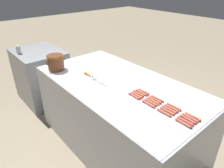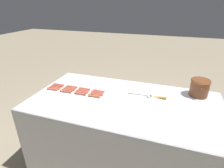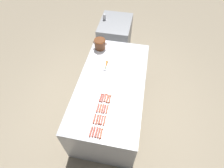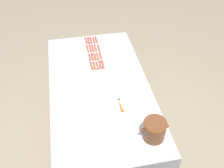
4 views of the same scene
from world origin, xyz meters
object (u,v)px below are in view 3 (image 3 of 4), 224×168
Objects in this scene: hot_dog_6 at (100,108)px; hot_dog_8 at (96,132)px; hot_dog_14 at (105,109)px; hot_dog_16 at (101,133)px; back_cabinet at (115,39)px; hot_dog_10 at (103,108)px; hot_dog_12 at (99,133)px; hot_dog_19 at (110,99)px; carrot at (106,65)px; hot_dog_15 at (107,99)px; hot_dog_2 at (98,108)px; hot_dog_17 at (104,121)px; hot_dog_13 at (102,120)px; serving_spoon at (104,71)px; bean_pot at (100,44)px; hot_dog_1 at (94,119)px; hot_dog_11 at (105,98)px; hot_dog_18 at (107,109)px; soda_can at (104,17)px; hot_dog_5 at (97,119)px; hot_dog_9 at (100,119)px; hot_dog_3 at (101,98)px; hot_dog_0 at (91,131)px; hot_dog_7 at (103,98)px; hot_dog_4 at (94,132)px.

hot_dog_6 is 1.00× the size of hot_dog_8.
hot_dog_14 is 0.38m from hot_dog_16.
back_cabinet is 5.78× the size of hot_dog_10.
hot_dog_19 is (0.03, 0.55, 0.00)m from hot_dog_12.
hot_dog_12 is at bearing 169.63° from hot_dog_16.
hot_dog_15 is at bearing -76.21° from carrot.
hot_dog_17 is at bearing -52.24° from hot_dog_2.
hot_dog_13 is at bearing -89.98° from hot_dog_15.
serving_spoon is (-0.07, 0.73, -0.00)m from hot_dog_2.
hot_dog_2 and hot_dog_14 have the same top height.
back_cabinet is 2.13m from hot_dog_15.
bean_pot reaches higher than back_cabinet.
hot_dog_1 is 1.00× the size of hot_dog_14.
bean_pot reaches higher than hot_dog_13.
serving_spoon is (-0.14, 0.53, -0.00)m from hot_dog_11.
hot_dog_18 is 0.86× the size of carrot.
hot_dog_14 is at bearing 90.28° from hot_dog_12.
hot_dog_19 is 0.58× the size of serving_spoon.
hot_dog_8 and hot_dog_18 have the same top height.
hot_dog_1 is at bearing -80.61° from soda_can.
hot_dog_10 is at bearing 110.35° from hot_dog_17.
bean_pot reaches higher than hot_dog_14.
hot_dog_6 is 1.00× the size of hot_dog_11.
hot_dog_11 is 1.00× the size of hot_dog_16.
hot_dog_5 reaches higher than back_cabinet.
hot_dog_10 is 1.00× the size of hot_dog_16.
bean_pot is at bearing 107.67° from hot_dog_18.
hot_dog_13 is (0.03, -0.19, 0.00)m from hot_dog_10.
back_cabinet is 5.78× the size of hot_dog_1.
hot_dog_3 is at bearing 101.06° from hot_dog_9.
hot_dog_0 is 1.00× the size of hot_dog_6.
hot_dog_7 is 0.19m from hot_dog_14.
hot_dog_11 is (0.07, 0.37, 0.00)m from hot_dog_1.
bean_pot is (-0.38, 1.12, 0.10)m from hot_dog_15.
hot_dog_1 and hot_dog_18 have the same top height.
hot_dog_1 is 0.39m from hot_dog_19.
hot_dog_4 and hot_dog_18 have the same top height.
carrot is (-0.10, 0.87, 0.00)m from hot_dog_6.
hot_dog_11 is at bearing 93.84° from hot_dog_12.
bean_pot is (-0.31, 1.30, 0.10)m from hot_dog_6.
hot_dog_6 is 1.00× the size of hot_dog_18.
hot_dog_13 is at bearing -89.33° from hot_dog_14.
hot_dog_18 is at bearing -59.04° from hot_dog_7.
hot_dog_0 is at bearing -100.81° from hot_dog_10.
hot_dog_7 is 0.55m from hot_dog_8.
hot_dog_10 is at bearing 68.24° from hot_dog_1.
hot_dog_2 is 1.00× the size of hot_dog_12.
hot_dog_4 is 1.00× the size of hot_dog_14.
hot_dog_7 is (-0.00, 0.55, 0.00)m from hot_dog_4.
back_cabinet is at bearing 95.08° from hot_dog_7.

